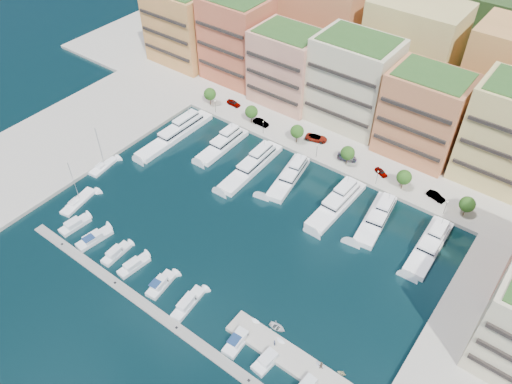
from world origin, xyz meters
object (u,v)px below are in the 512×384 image
cruiser_5 (188,303)px  cruiser_8 (269,359)px  sailboat_1 (103,167)px  sailboat_0 (78,202)px  tree_2 (297,131)px  cruiser_7 (239,339)px  car_3 (347,157)px  tree_1 (251,112)px  yacht_2 (253,164)px  yacht_6 (431,244)px  tree_5 (467,204)px  yacht_4 (338,202)px  yacht_1 (224,143)px  lamppost_3 (377,175)px  tender_0 (277,327)px  car_0 (234,103)px  car_2 (316,138)px  yacht_0 (178,132)px  person_1 (321,365)px  cruiser_3 (134,266)px  tree_0 (210,94)px  tender_3 (342,373)px  car_4 (381,172)px  tree_4 (404,177)px  lamppost_2 (317,149)px  lamppost_1 (263,125)px  lamppost_4 (446,205)px  person_0 (275,343)px  cruiser_1 (94,239)px  tree_3 (348,153)px  yacht_3 (290,175)px  cruiser_0 (75,225)px  cruiser_4 (161,285)px  cruiser_2 (116,254)px  car_1 (261,122)px  yacht_5 (377,216)px  car_5 (436,196)px  lamppost_0 (215,104)px

cruiser_5 → cruiser_8: size_ratio=1.22×
cruiser_8 → sailboat_1: 70.91m
sailboat_0 → tree_2: bearing=60.0°
cruiser_7 → car_3: (-10.29, 59.90, 1.19)m
tree_1 → yacht_2: size_ratio=0.24×
yacht_2 → yacht_6: same height
tree_2 → car_3: bearing=6.7°
tree_5 → yacht_4: tree_5 is taller
tree_5 → yacht_1: 65.26m
lamppost_3 → tender_0: lamppost_3 is taller
car_0 → car_2: 30.00m
tender_0 → car_3: 55.28m
yacht_0 → person_1: bearing=-27.5°
cruiser_3 → cruiser_8: same height
tree_0 → tender_3: tree_0 is taller
tree_5 → car_4: size_ratio=1.44×
tree_4 → lamppost_2: tree_4 is taller
tree_0 → car_4: bearing=1.9°
lamppost_1 → yacht_4: 34.02m
lamppost_4 → sailboat_0: sailboat_0 is taller
person_0 → tree_1: bearing=-8.5°
person_1 → sailboat_0: bearing=-27.8°
tender_0 → person_1: bearing=-105.3°
lamppost_1 → cruiser_3: bearing=-83.9°
cruiser_1 → yacht_0: bearing=107.1°
yacht_6 → tender_3: size_ratio=11.21×
tree_3 → yacht_3: size_ratio=0.30×
tree_0 → car_3: bearing=2.2°
yacht_6 → car_4: 25.22m
yacht_0 → lamppost_4: bearing=11.2°
yacht_6 → sailboat_1: (-81.36, -26.22, -0.89)m
cruiser_0 → cruiser_5: 36.40m
tree_3 → cruiser_4: bearing=-101.4°
lamppost_1 → car_3: (25.24, 4.09, -2.06)m
cruiser_2 → cruiser_4: (14.08, -0.02, 0.02)m
lamppost_1 → car_1: size_ratio=0.85×
lamppost_4 → yacht_6: bearing=-82.8°
lamppost_4 → sailboat_1: 88.31m
yacht_1 → yacht_3: 22.53m
person_0 → cruiser_0: bearing=43.5°
yacht_5 → lamppost_3: bearing=118.6°
car_5 → sailboat_1: bearing=131.5°
yacht_2 → yacht_4: 25.47m
yacht_4 → cruiser_1: yacht_4 is taller
cruiser_0 → car_1: (11.27, 58.86, 1.26)m
cruiser_4 → sailboat_1: sailboat_1 is taller
lamppost_2 → cruiser_0: bearing=-120.1°
lamppost_0 → lamppost_4: same height
yacht_0 → cruiser_0: size_ratio=3.61×
tree_5 → cruiser_3: size_ratio=0.74×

